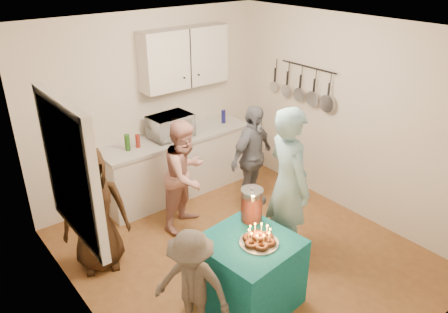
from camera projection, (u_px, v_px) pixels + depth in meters
floor at (242, 253)px, 5.24m from camera, size 4.00×4.00×0.00m
ceiling at (247, 31)px, 4.12m from camera, size 4.00×4.00×0.00m
back_wall at (150, 107)px, 6.09m from camera, size 3.60×3.60×0.00m
left_wall at (83, 212)px, 3.67m from camera, size 4.00×4.00×0.00m
right_wall at (348, 118)px, 5.69m from camera, size 4.00×4.00×0.00m
window_night at (68, 172)px, 3.79m from camera, size 0.04×1.00×1.20m
counter at (177, 166)px, 6.36m from camera, size 2.20×0.58×0.86m
countertop at (176, 137)px, 6.17m from camera, size 2.24×0.62×0.05m
upper_cabinet at (184, 57)px, 5.98m from camera, size 1.30×0.30×0.80m
pot_rack at (306, 85)px, 6.01m from camera, size 0.12×1.00×0.60m
microwave at (170, 126)px, 6.05m from camera, size 0.60×0.43×0.32m
party_table at (248, 272)px, 4.36m from camera, size 0.93×0.93×0.76m
donut_cake at (259, 235)px, 4.12m from camera, size 0.38×0.38×0.18m
punch_jar at (252, 206)px, 4.45m from camera, size 0.22×0.22×0.34m
man_birthday at (288, 185)px, 4.86m from camera, size 0.58×0.76×1.84m
woman_back_left at (95, 210)px, 4.74m from camera, size 0.83×0.68×1.46m
woman_back_center at (186, 175)px, 5.49m from camera, size 0.86×0.77×1.45m
woman_back_right at (252, 157)px, 5.93m from camera, size 0.92×0.55×1.47m
child_near_left at (192, 287)px, 3.89m from camera, size 0.74×0.86×1.15m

